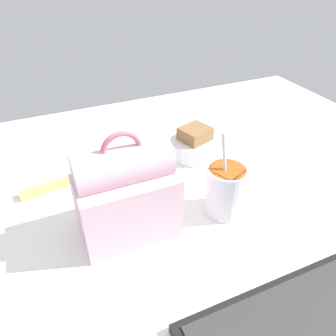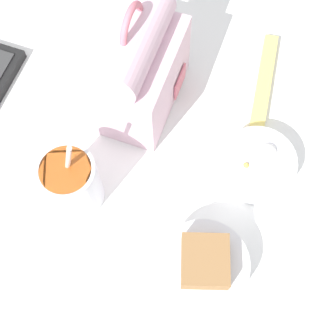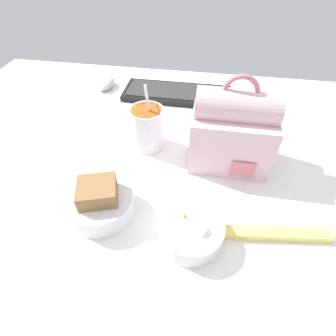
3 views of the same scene
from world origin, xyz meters
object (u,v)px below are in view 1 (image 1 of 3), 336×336
keyboard (294,321)px  lunch_bag (126,195)px  bento_bowl_snacks (125,156)px  bento_bowl_sandwich (195,145)px  soup_cup (225,189)px  chopstick_case (68,181)px

keyboard → lunch_bag: bearing=-60.8°
bento_bowl_snacks → bento_bowl_sandwich: bearing=170.3°
soup_cup → bento_bowl_sandwich: 23.23cm
keyboard → lunch_bag: lunch_bag is taller
chopstick_case → bento_bowl_sandwich: bearing=179.4°
keyboard → bento_bowl_snacks: bearing=-79.4°
bento_bowl_sandwich → chopstick_case: size_ratio=0.60×
soup_cup → chopstick_case: soup_cup is taller
keyboard → lunch_bag: size_ratio=1.57×
soup_cup → bento_bowl_snacks: bearing=-61.9°
soup_cup → bento_bowl_sandwich: soup_cup is taller
bento_bowl_sandwich → bento_bowl_snacks: (18.50, -3.17, -0.76)cm
lunch_bag → soup_cup: (-20.38, 2.83, -3.24)cm
keyboard → bento_bowl_sandwich: bearing=-100.1°
lunch_bag → bento_bowl_snacks: lunch_bag is taller
keyboard → lunch_bag: 34.54cm
bento_bowl_snacks → keyboard: bearing=100.6°
lunch_bag → soup_cup: size_ratio=1.24×
bento_bowl_sandwich → chopstick_case: (33.78, -0.35, -2.21)cm
keyboard → soup_cup: bearing=-98.5°
lunch_bag → bento_bowl_sandwich: 32.51cm
lunch_bag → bento_bowl_sandwich: size_ratio=1.69×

